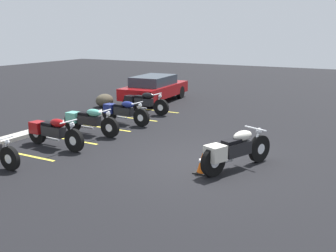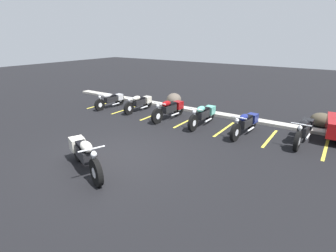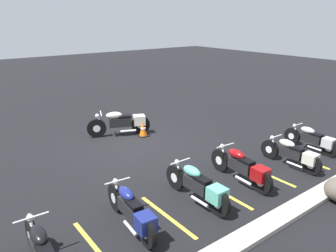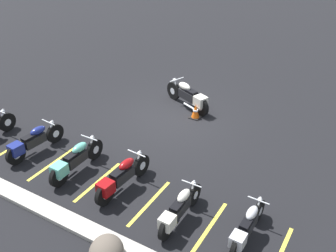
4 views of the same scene
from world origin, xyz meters
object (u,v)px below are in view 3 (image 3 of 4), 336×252
Objects in this scene: parked_bike_4 at (132,210)px; traffic_cone at (143,129)px; motorcycle_cream_featured at (122,123)px; parked_bike_2 at (243,167)px; parked_bike_0 at (313,139)px; parked_bike_3 at (199,186)px; parked_bike_1 at (293,154)px.

parked_bike_4 reaches higher than traffic_cone.
motorcycle_cream_featured is 5.52m from parked_bike_2.
motorcycle_cream_featured is at bearing -22.54° from parked_bike_4.
traffic_cone is (-3.45, -4.84, -0.20)m from parked_bike_4.
parked_bike_3 is (5.45, 0.11, 0.05)m from parked_bike_0.
motorcycle_cream_featured is 5.61m from parked_bike_3.
traffic_cone is at bearing -30.27° from parked_bike_4.
motorcycle_cream_featured reaches higher than parked_bike_2.
motorcycle_cream_featured is 0.87m from traffic_cone.
parked_bike_1 is 3.74m from parked_bike_3.
parked_bike_4 is (3.58, -0.04, -0.01)m from parked_bike_2.
parked_bike_3 is 5.18m from traffic_cone.
motorcycle_cream_featured reaches higher than traffic_cone.
motorcycle_cream_featured reaches higher than parked_bike_3.
parked_bike_4 is at bearing 91.79° from parked_bike_0.
parked_bike_0 is 0.89× the size of parked_bike_3.
parked_bike_0 is 6.19m from traffic_cone.
parked_bike_0 is 5.45m from parked_bike_3.
motorcycle_cream_featured is 1.04× the size of parked_bike_4.
parked_bike_3 reaches higher than parked_bike_1.
parked_bike_2 is at bearing -88.42° from parked_bike_3.
parked_bike_1 is 5.59m from traffic_cone.
parked_bike_0 is at bearing 128.80° from traffic_cone.
parked_bike_3 is 3.98× the size of traffic_cone.
parked_bike_0 is 0.88× the size of parked_bike_2.
traffic_cone is at bearing 23.00° from parked_bike_1.
parked_bike_2 reaches higher than parked_bike_1.
parked_bike_2 is (3.75, 0.06, 0.06)m from parked_bike_0.
parked_bike_4 is at bearing 87.11° from parked_bike_1.
parked_bike_3 is at bearing 92.80° from parked_bike_0.
traffic_cone is at bearing 158.00° from motorcycle_cream_featured.
motorcycle_cream_featured is 1.02× the size of parked_bike_3.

